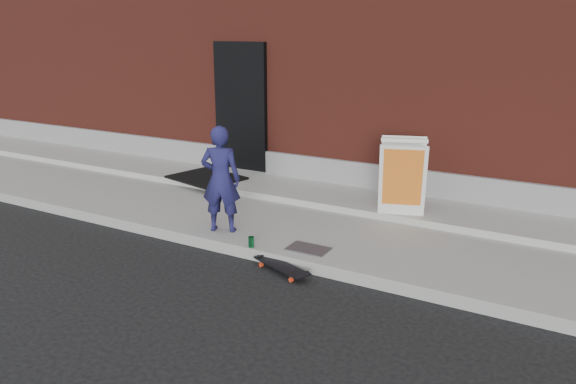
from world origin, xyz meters
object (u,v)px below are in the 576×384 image
Objects in this scene: child at (221,179)px; skateboard at (281,266)px; soda_can at (251,242)px; pizza_sign at (402,176)px.

skateboard is (1.19, -0.48, -0.78)m from child.
skateboard is 0.57m from soda_can.
soda_can is (0.66, -0.31, -0.64)m from child.
child is at bearing -139.68° from pizza_sign.
soda_can is (-1.24, -1.93, -0.56)m from pizza_sign.
pizza_sign reaches higher than soda_can.
child is at bearing 158.02° from skateboard.
pizza_sign is 7.85× the size of soda_can.
soda_can is at bearing -122.71° from pizza_sign.
child reaches higher than soda_can.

